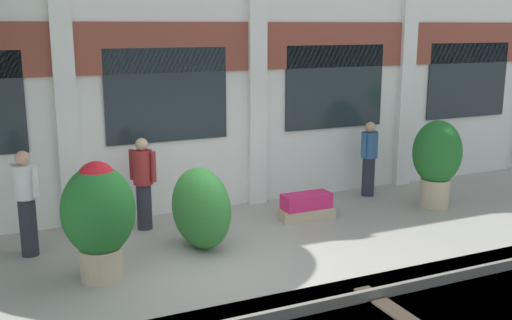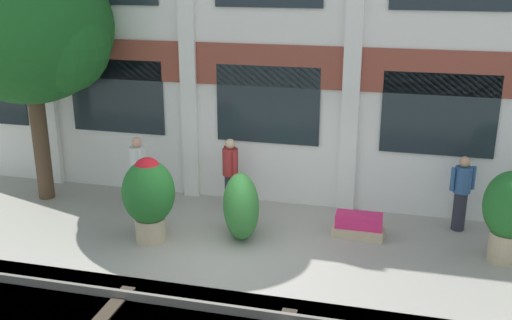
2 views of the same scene
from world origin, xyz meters
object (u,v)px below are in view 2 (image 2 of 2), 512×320
object	(u,v)px
potted_plant_glazed_jar	(149,194)
resident_by_doorway	(230,172)
potted_plant_fluted_column	(509,211)
resident_near_plants	(462,191)
broadleaf_tree	(28,32)
topiary_hedge	(241,206)
potted_plant_square_trough	(359,226)
resident_watching_tracks	(139,171)

from	to	relation	value
potted_plant_glazed_jar	resident_by_doorway	size ratio (longest dim) A/B	1.05
potted_plant_fluted_column	resident_near_plants	bearing A→B (deg)	120.27
potted_plant_glazed_jar	resident_near_plants	xyz separation A→B (m)	(5.86, 1.99, -0.14)
broadleaf_tree	resident_by_doorway	world-z (taller)	broadleaf_tree
resident_near_plants	broadleaf_tree	bearing A→B (deg)	-111.37
broadleaf_tree	topiary_hedge	distance (m)	5.92
resident_by_doorway	topiary_hedge	xyz separation A→B (m)	(0.60, -1.29, -0.21)
potted_plant_square_trough	resident_near_plants	size ratio (longest dim) A/B	0.67
potted_plant_square_trough	resident_by_doorway	distance (m)	3.00
potted_plant_fluted_column	potted_plant_glazed_jar	distance (m)	6.62
broadleaf_tree	potted_plant_glazed_jar	bearing A→B (deg)	-24.64
resident_watching_tracks	resident_near_plants	distance (m)	6.74
potted_plant_fluted_column	topiary_hedge	size ratio (longest dim) A/B	1.31
broadleaf_tree	topiary_hedge	size ratio (longest dim) A/B	4.20
potted_plant_fluted_column	resident_near_plants	distance (m)	1.42
resident_watching_tracks	resident_by_doorway	bearing A→B (deg)	152.66
potted_plant_glazed_jar	resident_near_plants	bearing A→B (deg)	18.72
resident_near_plants	potted_plant_square_trough	bearing A→B (deg)	-91.22
broadleaf_tree	resident_watching_tracks	size ratio (longest dim) A/B	3.33
potted_plant_fluted_column	potted_plant_square_trough	world-z (taller)	potted_plant_fluted_column
potted_plant_square_trough	potted_plant_glazed_jar	bearing A→B (deg)	-163.60
resident_by_doorway	resident_watching_tracks	world-z (taller)	resident_watching_tracks
potted_plant_fluted_column	potted_plant_square_trough	xyz separation A→B (m)	(-2.65, 0.39, -0.75)
potted_plant_fluted_column	resident_by_doorway	xyz separation A→B (m)	(-5.49, 1.09, -0.11)
resident_near_plants	resident_by_doorway	bearing A→B (deg)	-112.84
potted_plant_glazed_jar	resident_near_plants	distance (m)	6.19
topiary_hedge	resident_watching_tracks	bearing A→B (deg)	162.24
resident_watching_tracks	topiary_hedge	size ratio (longest dim) A/B	1.26
potted_plant_fluted_column	resident_watching_tracks	distance (m)	7.45
broadleaf_tree	potted_plant_glazed_jar	size ratio (longest dim) A/B	3.25
broadleaf_tree	potted_plant_fluted_column	xyz separation A→B (m)	(9.84, -0.73, -2.80)
resident_watching_tracks	resident_near_plants	size ratio (longest dim) A/B	1.06
resident_by_doorway	topiary_hedge	world-z (taller)	resident_by_doorway
resident_near_plants	potted_plant_fluted_column	bearing A→B (deg)	5.83
resident_by_doorway	resident_near_plants	size ratio (longest dim) A/B	1.04
resident_by_doorway	potted_plant_fluted_column	bearing A→B (deg)	126.37
resident_watching_tracks	resident_near_plants	world-z (taller)	resident_watching_tracks
broadleaf_tree	resident_near_plants	xyz separation A→B (m)	(9.12, 0.49, -2.95)
resident_watching_tracks	topiary_hedge	bearing A→B (deg)	120.83
topiary_hedge	potted_plant_square_trough	bearing A→B (deg)	14.84
resident_by_doorway	resident_watching_tracks	size ratio (longest dim) A/B	0.98
potted_plant_fluted_column	potted_plant_glazed_jar	size ratio (longest dim) A/B	1.01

